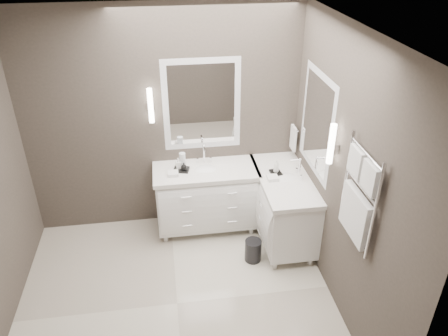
{
  "coord_description": "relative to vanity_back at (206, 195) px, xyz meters",
  "views": [
    {
      "loc": [
        0.0,
        -3.2,
        3.43
      ],
      "look_at": [
        0.59,
        0.7,
        1.15
      ],
      "focal_mm": 35.0,
      "sensor_mm": 36.0,
      "label": 1
    }
  ],
  "objects": [
    {
      "name": "soap_bottle_a",
      "position": [
        -0.32,
        0.02,
        0.46
      ],
      "size": [
        0.07,
        0.07,
        0.13
      ],
      "primitive_type": "imported",
      "rotation": [
        0.0,
        0.0,
        0.14
      ],
      "color": "white",
      "rests_on": "amenity_tray_back"
    },
    {
      "name": "soap_bottle_b",
      "position": [
        -0.26,
        -0.03,
        0.44
      ],
      "size": [
        0.09,
        0.09,
        0.09
      ],
      "primitive_type": "imported",
      "rotation": [
        0.0,
        0.0,
        -0.4
      ],
      "color": "black",
      "rests_on": "amenity_tray_back"
    },
    {
      "name": "amenity_tray_right",
      "position": [
        0.79,
        -0.23,
        0.38
      ],
      "size": [
        0.13,
        0.17,
        0.02
      ],
      "primitive_type": "cube",
      "rotation": [
        0.0,
        0.0,
        0.12
      ],
      "color": "black",
      "rests_on": "vanity_right"
    },
    {
      "name": "water_bottle",
      "position": [
        -0.27,
        0.04,
        0.47
      ],
      "size": [
        0.08,
        0.08,
        0.21
      ],
      "primitive_type": "cylinder",
      "rotation": [
        0.0,
        0.0,
        0.06
      ],
      "color": "silver",
      "rests_on": "vanity_back"
    },
    {
      "name": "sconce_right",
      "position": [
        1.08,
        -1.01,
        1.11
      ],
      "size": [
        0.06,
        0.06,
        0.4
      ],
      "color": "white",
      "rests_on": "wall_right"
    },
    {
      "name": "amenity_tray_back",
      "position": [
        -0.29,
        0.0,
        0.38
      ],
      "size": [
        0.2,
        0.17,
        0.03
      ],
      "primitive_type": "cube",
      "rotation": [
        0.0,
        0.0,
        -0.24
      ],
      "color": "black",
      "rests_on": "vanity_back"
    },
    {
      "name": "wall_right",
      "position": [
        1.15,
        -1.23,
        0.86
      ],
      "size": [
        0.01,
        3.0,
        2.7
      ],
      "primitive_type": "cube",
      "color": "#423B35",
      "rests_on": "floor"
    },
    {
      "name": "vanity_right",
      "position": [
        0.88,
        -0.33,
        0.0
      ],
      "size": [
        0.59,
        1.24,
        0.97
      ],
      "color": "white",
      "rests_on": "floor"
    },
    {
      "name": "waste_bin",
      "position": [
        0.45,
        -0.69,
        -0.35
      ],
      "size": [
        0.23,
        0.23,
        0.27
      ],
      "primitive_type": "cylinder",
      "rotation": [
        0.0,
        0.0,
        -0.27
      ],
      "color": "black",
      "rests_on": "floor"
    },
    {
      "name": "sconce_back",
      "position": [
        -0.58,
        0.2,
        1.11
      ],
      "size": [
        0.06,
        0.06,
        0.4
      ],
      "color": "white",
      "rests_on": "wall_back"
    },
    {
      "name": "mirror_back",
      "position": [
        -0.0,
        0.26,
        1.06
      ],
      "size": [
        0.9,
        0.02,
        1.1
      ],
      "color": "white",
      "rests_on": "wall_back"
    },
    {
      "name": "wall_back",
      "position": [
        -0.45,
        0.28,
        0.86
      ],
      "size": [
        3.2,
        0.01,
        2.7
      ],
      "primitive_type": "cube",
      "color": "#423B35",
      "rests_on": "floor"
    },
    {
      "name": "mirror_right",
      "position": [
        1.14,
        -0.43,
        1.06
      ],
      "size": [
        0.02,
        0.9,
        1.1
      ],
      "color": "white",
      "rests_on": "wall_right"
    },
    {
      "name": "vanity_back",
      "position": [
        0.0,
        0.0,
        0.0
      ],
      "size": [
        1.24,
        0.59,
        0.97
      ],
      "color": "white",
      "rests_on": "floor"
    },
    {
      "name": "wall_front",
      "position": [
        -0.45,
        -2.73,
        0.86
      ],
      "size": [
        3.2,
        0.01,
        2.7
      ],
      "primitive_type": "cube",
      "color": "#423B35",
      "rests_on": "floor"
    },
    {
      "name": "towel_bar_corner",
      "position": [
        1.09,
        0.13,
        0.63
      ],
      "size": [
        0.03,
        0.22,
        0.3
      ],
      "color": "white",
      "rests_on": "wall_right"
    },
    {
      "name": "floor",
      "position": [
        -0.45,
        -1.23,
        -0.49
      ],
      "size": [
        3.2,
        3.0,
        0.01
      ],
      "primitive_type": "cube",
      "color": "beige",
      "rests_on": "ground"
    },
    {
      "name": "soap_bottle_c",
      "position": [
        0.79,
        -0.23,
        0.47
      ],
      "size": [
        0.06,
        0.06,
        0.16
      ],
      "primitive_type": "imported",
      "rotation": [
        0.0,
        0.0,
        0.04
      ],
      "color": "white",
      "rests_on": "amenity_tray_right"
    },
    {
      "name": "towel_ladder",
      "position": [
        1.1,
        -1.63,
        0.91
      ],
      "size": [
        0.06,
        0.58,
        0.9
      ],
      "color": "white",
      "rests_on": "wall_right"
    },
    {
      "name": "ceiling",
      "position": [
        -0.45,
        -1.23,
        2.22
      ],
      "size": [
        3.2,
        3.0,
        0.01
      ],
      "primitive_type": "cube",
      "color": "white",
      "rests_on": "wall_back"
    }
  ]
}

